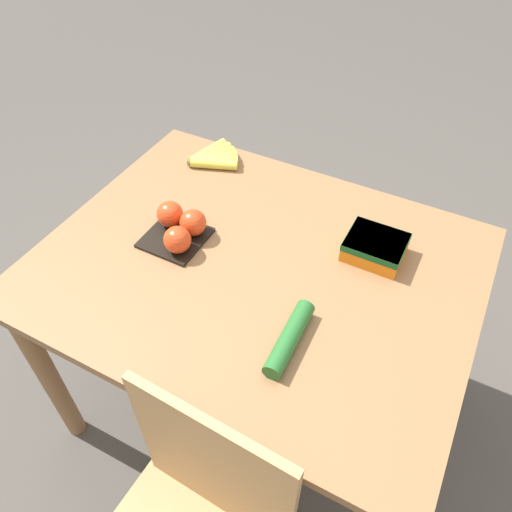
{
  "coord_description": "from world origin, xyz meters",
  "views": [
    {
      "loc": [
        -0.43,
        0.83,
        1.74
      ],
      "look_at": [
        0.0,
        0.0,
        0.78
      ],
      "focal_mm": 35.0,
      "sensor_mm": 36.0,
      "label": 1
    }
  ],
  "objects": [
    {
      "name": "ground_plane",
      "position": [
        0.0,
        0.0,
        0.0
      ],
      "size": [
        12.0,
        12.0,
        0.0
      ],
      "primitive_type": "plane",
      "color": "#4C4742"
    },
    {
      "name": "dining_table",
      "position": [
        0.0,
        0.0,
        0.65
      ],
      "size": [
        1.17,
        0.92,
        0.75
      ],
      "color": "olive",
      "rests_on": "ground_plane"
    },
    {
      "name": "banana_bunch",
      "position": [
        0.35,
        -0.35,
        0.77
      ],
      "size": [
        0.17,
        0.17,
        0.03
      ],
      "color": "brown",
      "rests_on": "dining_table"
    },
    {
      "name": "tomato_pack",
      "position": [
        0.24,
        0.01,
        0.79
      ],
      "size": [
        0.17,
        0.17,
        0.09
      ],
      "color": "black",
      "rests_on": "dining_table"
    },
    {
      "name": "carrot_bag",
      "position": [
        -0.27,
        -0.18,
        0.79
      ],
      "size": [
        0.16,
        0.13,
        0.06
      ],
      "color": "orange",
      "rests_on": "dining_table"
    },
    {
      "name": "cucumber_near",
      "position": [
        -0.19,
        0.19,
        0.77
      ],
      "size": [
        0.05,
        0.21,
        0.05
      ],
      "color": "#236028",
      "rests_on": "dining_table"
    }
  ]
}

